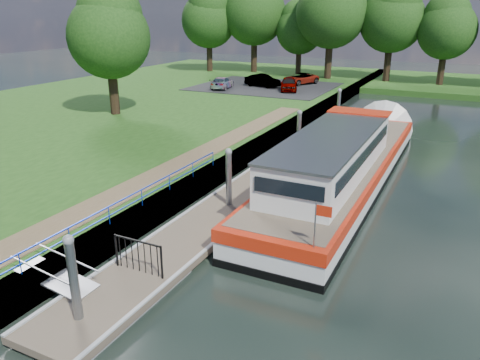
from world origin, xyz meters
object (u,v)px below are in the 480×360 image
at_px(barge, 346,162).
at_px(car_b, 263,81).
at_px(pontoon, 269,178).
at_px(car_a, 289,84).
at_px(car_c, 222,83).
at_px(car_d, 300,79).

bearing_deg(barge, car_b, 122.56).
bearing_deg(pontoon, car_a, 108.24).
distance_m(barge, car_b, 27.24).
bearing_deg(car_b, pontoon, -143.74).
height_order(car_a, car_c, car_a).
height_order(pontoon, car_b, car_b).
bearing_deg(car_b, car_a, -97.76).
height_order(barge, car_c, barge).
bearing_deg(car_d, barge, -41.19).
distance_m(car_a, car_c, 6.89).
bearing_deg(car_b, car_d, -28.80).
relative_size(pontoon, car_d, 6.96).
height_order(car_a, car_d, car_a).
bearing_deg(car_b, barge, -135.47).
xyz_separation_m(barge, car_d, (-11.69, 26.41, 0.35)).
xyz_separation_m(car_a, car_b, (-3.38, 1.21, -0.02)).
bearing_deg(pontoon, car_b, 114.28).
xyz_separation_m(pontoon, car_a, (-7.68, 23.31, 1.32)).
bearing_deg(car_a, car_b, 139.62).
xyz_separation_m(car_b, car_c, (-3.30, -2.88, -0.06)).
bearing_deg(car_d, pontoon, -48.92).
xyz_separation_m(car_b, car_d, (2.97, 3.45, -0.04)).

